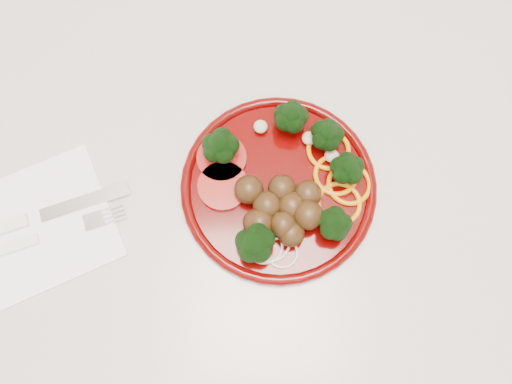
{
  "coord_description": "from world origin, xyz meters",
  "views": [
    {
      "loc": [
        0.19,
        1.49,
        1.54
      ],
      "look_at": [
        0.19,
        1.68,
        0.92
      ],
      "focal_mm": 35.0,
      "sensor_mm": 36.0,
      "label": 1
    }
  ],
  "objects_px": {
    "fork": "(25,243)",
    "knife": "(23,221)",
    "napkin": "(45,224)",
    "plate": "(284,186)"
  },
  "relations": [
    {
      "from": "fork",
      "to": "knife",
      "type": "bearing_deg",
      "value": 83.0
    },
    {
      "from": "plate",
      "to": "knife",
      "type": "distance_m",
      "value": 0.34
    },
    {
      "from": "napkin",
      "to": "plate",
      "type": "bearing_deg",
      "value": 7.75
    },
    {
      "from": "plate",
      "to": "fork",
      "type": "height_order",
      "value": "plate"
    },
    {
      "from": "plate",
      "to": "napkin",
      "type": "distance_m",
      "value": 0.32
    },
    {
      "from": "napkin",
      "to": "fork",
      "type": "height_order",
      "value": "fork"
    },
    {
      "from": "fork",
      "to": "napkin",
      "type": "bearing_deg",
      "value": 33.31
    },
    {
      "from": "plate",
      "to": "napkin",
      "type": "height_order",
      "value": "plate"
    },
    {
      "from": "napkin",
      "to": "fork",
      "type": "bearing_deg",
      "value": -127.72
    },
    {
      "from": "plate",
      "to": "napkin",
      "type": "xyz_separation_m",
      "value": [
        -0.31,
        -0.04,
        -0.02
      ]
    }
  ]
}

